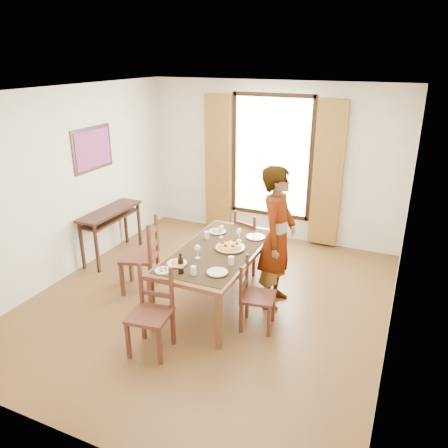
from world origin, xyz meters
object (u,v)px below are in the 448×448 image
at_px(man, 277,238).
at_px(dining_table, 218,254).
at_px(pasta_platter, 230,245).
at_px(console_table, 110,217).

bearing_deg(man, dining_table, 113.48).
xyz_separation_m(dining_table, pasta_platter, (0.13, 0.09, 0.11)).
bearing_deg(console_table, dining_table, -14.87).
distance_m(console_table, dining_table, 2.21).
bearing_deg(pasta_platter, man, 19.47).
xyz_separation_m(dining_table, man, (0.69, 0.29, 0.23)).
height_order(console_table, pasta_platter, pasta_platter).
distance_m(console_table, man, 2.86).
relative_size(man, pasta_platter, 4.64).
bearing_deg(pasta_platter, console_table, 168.08).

